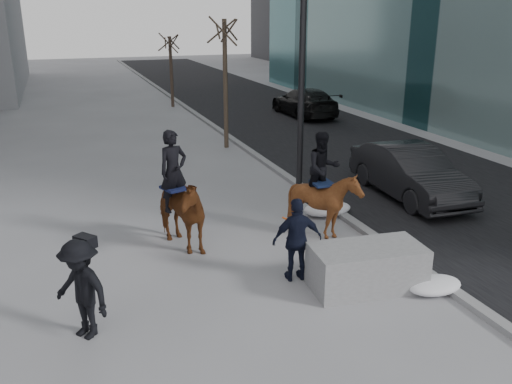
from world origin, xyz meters
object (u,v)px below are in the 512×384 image
object	(u,v)px
planter	(367,267)
car_near	(410,172)
mounted_right	(324,196)
mounted_left	(176,206)

from	to	relation	value
planter	car_near	size ratio (longest dim) A/B	0.48
car_near	mounted_right	xyz separation A→B (m)	(-3.75, -1.80, 0.27)
car_near	mounted_left	world-z (taller)	mounted_left
planter	mounted_right	distance (m)	2.75
planter	mounted_left	size ratio (longest dim) A/B	0.80
planter	mounted_right	bearing A→B (deg)	81.96
car_near	mounted_left	distance (m)	7.34
mounted_left	car_near	bearing A→B (deg)	9.71
planter	mounted_left	distance (m)	4.52
mounted_left	mounted_right	world-z (taller)	mounted_left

